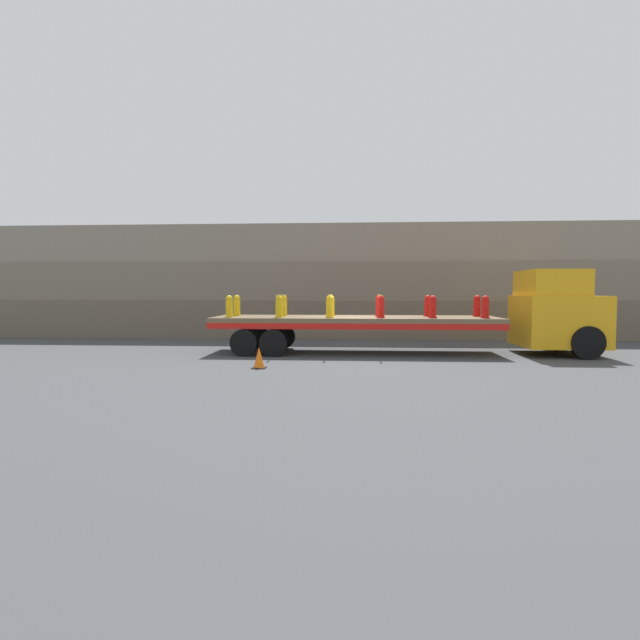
{
  "coord_description": "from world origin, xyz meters",
  "views": [
    {
      "loc": [
        -0.06,
        -17.54,
        2.18
      ],
      "look_at": [
        -1.24,
        0.0,
        1.16
      ],
      "focal_mm": 28.0,
      "sensor_mm": 36.0,
      "label": 1
    }
  ],
  "objects_px": {
    "truck_cab": "(559,313)",
    "fire_hydrant_red_far_3": "(379,306)",
    "fire_hydrant_yellow_far_2": "(331,306)",
    "fire_hydrant_red_near_4": "(433,307)",
    "fire_hydrant_yellow_far_1": "(284,306)",
    "fire_hydrant_red_far_4": "(428,306)",
    "fire_hydrant_yellow_near_0": "(229,307)",
    "fire_hydrant_yellow_near_1": "(279,307)",
    "fire_hydrant_yellow_far_0": "(237,306)",
    "fire_hydrant_red_near_5": "(485,307)",
    "fire_hydrant_red_far_5": "(477,306)",
    "flatbed_trailer": "(338,323)",
    "fire_hydrant_yellow_near_2": "(330,307)",
    "fire_hydrant_red_near_3": "(381,307)",
    "traffic_cone": "(259,358)"
  },
  "relations": [
    {
      "from": "fire_hydrant_yellow_far_2",
      "to": "fire_hydrant_red_far_4",
      "type": "relative_size",
      "value": 1.0
    },
    {
      "from": "fire_hydrant_red_far_3",
      "to": "fire_hydrant_red_far_5",
      "type": "relative_size",
      "value": 1.0
    },
    {
      "from": "fire_hydrant_red_near_3",
      "to": "traffic_cone",
      "type": "xyz_separation_m",
      "value": [
        -3.58,
        -3.15,
        -1.35
      ]
    },
    {
      "from": "fire_hydrant_red_near_3",
      "to": "fire_hydrant_red_far_4",
      "type": "bearing_deg",
      "value": 32.83
    },
    {
      "from": "fire_hydrant_red_far_3",
      "to": "fire_hydrant_red_near_5",
      "type": "relative_size",
      "value": 1.0
    },
    {
      "from": "fire_hydrant_yellow_near_0",
      "to": "fire_hydrant_red_far_4",
      "type": "bearing_deg",
      "value": 9.16
    },
    {
      "from": "flatbed_trailer",
      "to": "fire_hydrant_red_far_3",
      "type": "height_order",
      "value": "fire_hydrant_red_far_3"
    },
    {
      "from": "fire_hydrant_yellow_far_1",
      "to": "fire_hydrant_red_near_4",
      "type": "distance_m",
      "value": 5.33
    },
    {
      "from": "truck_cab",
      "to": "fire_hydrant_red_near_3",
      "type": "relative_size",
      "value": 3.82
    },
    {
      "from": "fire_hydrant_yellow_near_1",
      "to": "fire_hydrant_red_far_5",
      "type": "xyz_separation_m",
      "value": [
        6.95,
        1.12,
        0.0
      ]
    },
    {
      "from": "fire_hydrant_yellow_near_1",
      "to": "fire_hydrant_red_near_5",
      "type": "height_order",
      "value": "same"
    },
    {
      "from": "truck_cab",
      "to": "fire_hydrant_red_far_3",
      "type": "bearing_deg",
      "value": 174.76
    },
    {
      "from": "fire_hydrant_yellow_far_0",
      "to": "fire_hydrant_yellow_far_2",
      "type": "xyz_separation_m",
      "value": [
        3.47,
        0.0,
        0.0
      ]
    },
    {
      "from": "fire_hydrant_yellow_far_0",
      "to": "fire_hydrant_yellow_far_1",
      "type": "height_order",
      "value": "same"
    },
    {
      "from": "fire_hydrant_yellow_near_0",
      "to": "fire_hydrant_yellow_far_1",
      "type": "distance_m",
      "value": 2.07
    },
    {
      "from": "flatbed_trailer",
      "to": "fire_hydrant_yellow_far_0",
      "type": "bearing_deg",
      "value": 171.46
    },
    {
      "from": "fire_hydrant_red_near_3",
      "to": "fire_hydrant_red_near_5",
      "type": "bearing_deg",
      "value": 0.0
    },
    {
      "from": "flatbed_trailer",
      "to": "fire_hydrant_red_near_4",
      "type": "xyz_separation_m",
      "value": [
        3.21,
        -0.56,
        0.59
      ]
    },
    {
      "from": "fire_hydrant_red_near_3",
      "to": "fire_hydrant_red_near_4",
      "type": "distance_m",
      "value": 1.74
    },
    {
      "from": "fire_hydrant_red_near_3",
      "to": "fire_hydrant_red_near_4",
      "type": "bearing_deg",
      "value": 0.0
    },
    {
      "from": "truck_cab",
      "to": "traffic_cone",
      "type": "relative_size",
      "value": 4.79
    },
    {
      "from": "fire_hydrant_yellow_near_1",
      "to": "traffic_cone",
      "type": "distance_m",
      "value": 3.43
    },
    {
      "from": "fire_hydrant_yellow_far_1",
      "to": "fire_hydrant_red_far_4",
      "type": "bearing_deg",
      "value": 0.0
    },
    {
      "from": "fire_hydrant_yellow_near_1",
      "to": "fire_hydrant_red_far_4",
      "type": "height_order",
      "value": "same"
    },
    {
      "from": "truck_cab",
      "to": "fire_hydrant_red_far_3",
      "type": "distance_m",
      "value": 6.14
    },
    {
      "from": "fire_hydrant_yellow_near_0",
      "to": "fire_hydrant_red_near_4",
      "type": "distance_m",
      "value": 6.95
    },
    {
      "from": "fire_hydrant_yellow_far_2",
      "to": "fire_hydrant_red_near_4",
      "type": "height_order",
      "value": "same"
    },
    {
      "from": "fire_hydrant_red_near_3",
      "to": "fire_hydrant_yellow_near_1",
      "type": "bearing_deg",
      "value": 180.0
    },
    {
      "from": "truck_cab",
      "to": "fire_hydrant_yellow_far_0",
      "type": "relative_size",
      "value": 3.82
    },
    {
      "from": "fire_hydrant_red_far_5",
      "to": "fire_hydrant_red_near_4",
      "type": "bearing_deg",
      "value": -147.17
    },
    {
      "from": "fire_hydrant_yellow_near_1",
      "to": "fire_hydrant_yellow_far_1",
      "type": "height_order",
      "value": "same"
    },
    {
      "from": "fire_hydrant_red_far_3",
      "to": "traffic_cone",
      "type": "xyz_separation_m",
      "value": [
        -3.58,
        -4.27,
        -1.35
      ]
    },
    {
      "from": "flatbed_trailer",
      "to": "fire_hydrant_red_far_5",
      "type": "height_order",
      "value": "fire_hydrant_red_far_5"
    },
    {
      "from": "truck_cab",
      "to": "fire_hydrant_red_far_5",
      "type": "height_order",
      "value": "truck_cab"
    },
    {
      "from": "fire_hydrant_yellow_near_1",
      "to": "fire_hydrant_red_near_3",
      "type": "xyz_separation_m",
      "value": [
        3.47,
        0.0,
        0.0
      ]
    },
    {
      "from": "fire_hydrant_red_far_5",
      "to": "truck_cab",
      "type": "bearing_deg",
      "value": -11.98
    },
    {
      "from": "fire_hydrant_red_far_3",
      "to": "fire_hydrant_red_near_5",
      "type": "bearing_deg",
      "value": -17.88
    },
    {
      "from": "fire_hydrant_yellow_near_2",
      "to": "fire_hydrant_yellow_near_1",
      "type": "bearing_deg",
      "value": 180.0
    },
    {
      "from": "fire_hydrant_red_far_3",
      "to": "fire_hydrant_red_far_5",
      "type": "bearing_deg",
      "value": 0.0
    },
    {
      "from": "fire_hydrant_red_far_4",
      "to": "fire_hydrant_red_near_5",
      "type": "relative_size",
      "value": 1.0
    },
    {
      "from": "fire_hydrant_red_near_5",
      "to": "traffic_cone",
      "type": "xyz_separation_m",
      "value": [
        -7.06,
        -3.15,
        -1.35
      ]
    },
    {
      "from": "flatbed_trailer",
      "to": "fire_hydrant_yellow_far_0",
      "type": "height_order",
      "value": "fire_hydrant_yellow_far_0"
    },
    {
      "from": "truck_cab",
      "to": "fire_hydrant_yellow_far_2",
      "type": "relative_size",
      "value": 3.82
    },
    {
      "from": "fire_hydrant_yellow_far_1",
      "to": "fire_hydrant_red_near_5",
      "type": "distance_m",
      "value": 7.04
    },
    {
      "from": "fire_hydrant_yellow_near_0",
      "to": "fire_hydrant_red_far_5",
      "type": "relative_size",
      "value": 1.0
    },
    {
      "from": "fire_hydrant_yellow_far_0",
      "to": "fire_hydrant_red_far_3",
      "type": "bearing_deg",
      "value": 0.0
    },
    {
      "from": "fire_hydrant_yellow_near_0",
      "to": "fire_hydrant_yellow_near_1",
      "type": "distance_m",
      "value": 1.74
    },
    {
      "from": "truck_cab",
      "to": "fire_hydrant_red_near_4",
      "type": "bearing_deg",
      "value": -172.71
    },
    {
      "from": "flatbed_trailer",
      "to": "fire_hydrant_yellow_near_0",
      "type": "xyz_separation_m",
      "value": [
        -3.73,
        -0.56,
        0.59
      ]
    },
    {
      "from": "flatbed_trailer",
      "to": "fire_hydrant_red_near_4",
      "type": "bearing_deg",
      "value": -9.89
    }
  ]
}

